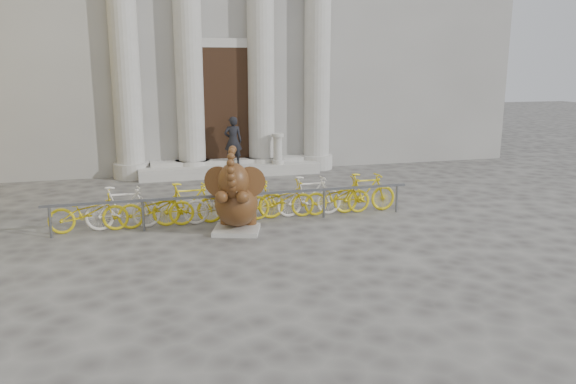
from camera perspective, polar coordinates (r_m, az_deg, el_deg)
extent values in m
plane|color=#474442|center=(10.27, 3.02, -7.95)|extent=(80.00, 80.00, 0.00)
cube|color=gray|center=(24.41, -8.58, 18.20)|extent=(22.00, 10.00, 12.00)
cube|color=black|center=(19.31, -6.33, 8.74)|extent=(2.40, 0.16, 4.00)
cylinder|color=#A8A59E|center=(18.90, -16.29, 13.39)|extent=(0.90, 0.90, 8.00)
cylinder|color=#A8A59E|center=(19.00, -10.08, 13.69)|extent=(0.90, 0.90, 8.00)
cylinder|color=#A8A59E|center=(19.38, -2.79, 13.85)|extent=(0.90, 0.90, 8.00)
cylinder|color=#A8A59E|center=(19.92, 3.00, 13.81)|extent=(0.90, 0.90, 8.00)
cube|color=#A8A59E|center=(19.07, -5.93, 2.27)|extent=(6.00, 1.20, 0.36)
cube|color=#A8A59E|center=(12.55, -5.24, -3.86)|extent=(1.21, 1.15, 0.10)
ellipsoid|color=black|center=(12.67, -5.15, -2.08)|extent=(1.03, 1.01, 0.63)
ellipsoid|color=black|center=(12.41, -5.29, -1.08)|extent=(1.26, 1.42, 1.03)
cylinder|color=black|center=(12.87, -6.24, -2.64)|extent=(0.37, 0.37, 0.26)
cylinder|color=black|center=(12.80, -3.88, -2.67)|extent=(0.37, 0.37, 0.26)
cylinder|color=black|center=(12.01, -6.58, -0.60)|extent=(0.40, 0.63, 0.39)
cylinder|color=black|center=(11.95, -4.52, -0.62)|extent=(0.40, 0.63, 0.39)
ellipsoid|color=black|center=(11.94, -5.56, 1.10)|extent=(0.83, 0.81, 0.79)
cylinder|color=black|center=(12.11, -7.06, 1.04)|extent=(0.58, 0.43, 0.67)
cylinder|color=black|center=(12.02, -3.90, 1.02)|extent=(0.67, 0.05, 0.67)
cone|color=beige|center=(11.80, -6.24, 0.15)|extent=(0.08, 0.23, 0.11)
cone|color=beige|center=(11.77, -5.10, 0.14)|extent=(0.18, 0.23, 0.11)
cube|color=slate|center=(13.03, -5.19, -0.28)|extent=(8.52, 0.06, 0.06)
cylinder|color=slate|center=(13.05, -23.01, -2.83)|extent=(0.06, 0.06, 0.70)
cylinder|color=slate|center=(12.92, -14.50, -2.35)|extent=(0.06, 0.06, 0.70)
cylinder|color=slate|center=(13.11, -5.16, -1.77)|extent=(0.06, 0.06, 0.70)
cylinder|color=slate|center=(13.64, 3.68, -1.17)|extent=(0.06, 0.06, 0.70)
cylinder|color=slate|center=(14.37, 10.97, -0.66)|extent=(0.06, 0.06, 0.70)
imported|color=yellow|center=(13.17, -19.63, -1.74)|extent=(1.70, 0.50, 1.00)
imported|color=beige|center=(13.13, -16.45, -1.55)|extent=(1.66, 0.47, 1.00)
imported|color=yellow|center=(13.13, -13.26, -1.37)|extent=(1.70, 0.50, 1.00)
imported|color=yellow|center=(13.18, -10.08, -1.17)|extent=(1.66, 0.47, 1.00)
imported|color=beige|center=(13.26, -6.93, -0.98)|extent=(1.70, 0.50, 1.00)
imported|color=yellow|center=(13.38, -3.83, -0.79)|extent=(1.66, 0.47, 1.00)
imported|color=yellow|center=(13.54, -0.79, -0.60)|extent=(1.70, 0.50, 1.00)
imported|color=beige|center=(13.74, 2.16, -0.41)|extent=(1.66, 0.47, 1.00)
imported|color=yellow|center=(13.98, 5.03, -0.22)|extent=(1.70, 0.50, 1.00)
imported|color=yellow|center=(14.24, 7.79, -0.05)|extent=(1.66, 0.47, 1.00)
imported|color=black|center=(18.85, -5.60, 5.21)|extent=(0.62, 0.44, 1.62)
cylinder|color=#A8A59E|center=(19.06, -1.05, 3.08)|extent=(0.42, 0.42, 0.13)
cylinder|color=#A8A59E|center=(19.00, -1.05, 4.29)|extent=(0.29, 0.29, 0.94)
cylinder|color=#A8A59E|center=(18.93, -1.06, 5.79)|extent=(0.42, 0.42, 0.10)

